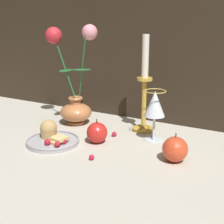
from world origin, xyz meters
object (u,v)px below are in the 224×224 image
Objects in this scene: plate_with_pastries at (52,137)px; wine_glass at (155,106)px; apple_near_glass at (175,149)px; vase at (74,91)px; apple_beside_vase at (97,133)px; candlestick at (144,91)px.

plate_with_pastries is 1.02× the size of wine_glass.
apple_near_glass is (0.39, 0.06, 0.02)m from plate_with_pastries.
vase is 0.24m from apple_beside_vase.
candlestick is (-0.07, 0.07, 0.03)m from wine_glass.
apple_beside_vase is at bearing 176.99° from apple_near_glass.
candlestick is at bearing 132.90° from apple_near_glass.
apple_near_glass is (0.45, -0.14, -0.09)m from vase.
vase is 0.33m from wine_glass.
apple_near_glass reaches higher than apple_beside_vase.
vase reaches higher than plate_with_pastries.
vase is 2.16× the size of plate_with_pastries.
wine_glass is at bearing 36.35° from apple_beside_vase.
plate_with_pastries is 2.03× the size of apple_near_glass.
vase reaches higher than wine_glass.
apple_beside_vase is at bearing -143.65° from wine_glass.
apple_near_glass is (0.27, -0.01, 0.00)m from apple_beside_vase.
plate_with_pastries is at bearing -130.60° from candlestick.
vase is at bearing 144.25° from apple_beside_vase.
plate_with_pastries is at bearing -171.68° from apple_near_glass.
apple_beside_vase is (0.13, 0.07, 0.02)m from plate_with_pastries.
wine_glass is at bearing 131.98° from apple_near_glass.
apple_near_glass is at bearing 8.32° from plate_with_pastries.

